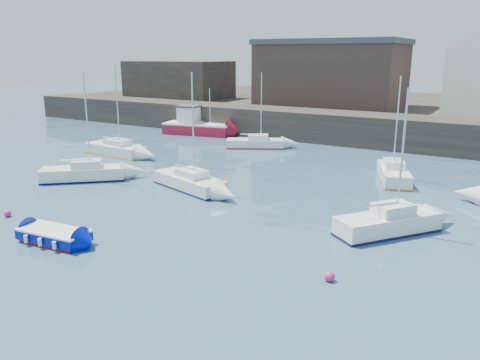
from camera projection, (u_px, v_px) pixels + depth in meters
The scene contains 16 objects.
water at pixel (82, 286), 18.19m from camera, with size 220.00×220.00×0.00m, color #2D4760.
quay_wall at pixel (358, 129), 46.80m from camera, with size 90.00×5.00×3.00m, color #28231E.
land_strip at pixel (399, 112), 61.74m from camera, with size 90.00×32.00×2.80m, color #28231E.
warehouse at pixel (331, 73), 55.07m from camera, with size 16.40×10.40×7.60m.
bldg_west at pixel (179, 79), 65.49m from camera, with size 14.00×8.00×5.00m.
blue_dinghy at pixel (54, 235), 22.27m from camera, with size 3.69×2.05×0.68m.
fishing_boat at pixel (196, 125), 52.60m from camera, with size 8.12×4.34×5.10m.
sailboat_a at pixel (84, 173), 33.34m from camera, with size 5.54×5.20×7.50m.
sailboat_b at pixel (190, 182), 31.19m from camera, with size 6.23×3.54×7.64m.
sailboat_c at pixel (388, 223), 23.43m from camera, with size 4.70×5.42×7.21m.
sailboat_e at pixel (116, 149), 41.75m from camera, with size 6.33×2.38×8.00m.
sailboat_f at pixel (394, 173), 33.34m from camera, with size 3.64×5.88×7.29m.
sailboat_h at pixel (256, 143), 45.00m from camera, with size 5.66×4.23×7.08m.
buoy_near at pixel (8, 217), 25.95m from camera, with size 0.40×0.40×0.40m, color #DC2874.
buoy_mid at pixel (329, 281), 18.60m from camera, with size 0.43×0.43×0.43m, color #DC2874.
buoy_far at pixel (198, 179), 33.78m from camera, with size 0.34×0.34×0.34m, color #DC2874.
Camera 1 is at (13.75, -10.99, 8.72)m, focal length 35.00 mm.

